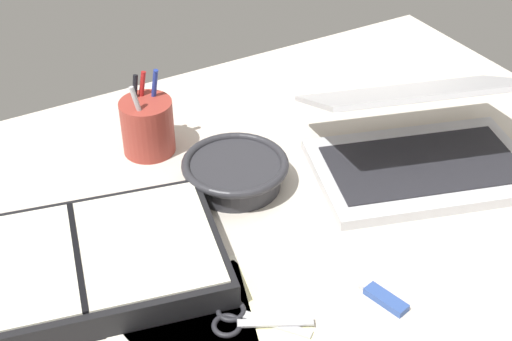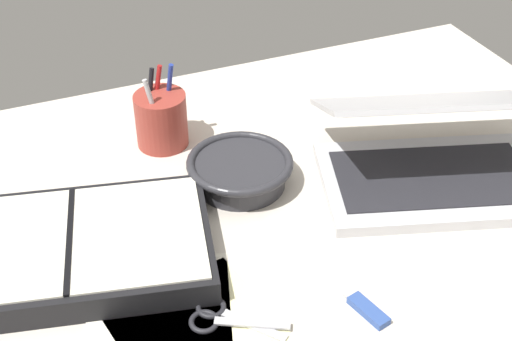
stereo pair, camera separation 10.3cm
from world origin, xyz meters
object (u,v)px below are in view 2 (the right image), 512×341
bowl (240,170)px  planner (72,250)px  laptop (432,154)px  scissors (218,317)px  pen_cup (161,119)px

bowl → planner: size_ratio=0.40×
laptop → scissors: bearing=-142.5°
bowl → pen_cup: (-7.97, 15.64, 2.09)cm
laptop → bowl: 29.93cm
scissors → planner: bearing=169.8°
pen_cup → planner: size_ratio=0.34×
bowl → pen_cup: bearing=117.0°
laptop → planner: laptop is taller
laptop → bowl: bearing=177.7°
laptop → scissors: laptop is taller
laptop → planner: size_ratio=0.97×
laptop → scissors: (-40.86, -15.05, -4.36)cm
laptop → pen_cup: bearing=161.9°
bowl → scissors: size_ratio=1.41×
laptop → bowl: size_ratio=2.45×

